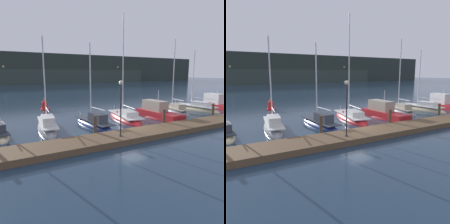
% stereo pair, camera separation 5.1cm
% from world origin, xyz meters
% --- Properties ---
extents(ground_plane, '(400.00, 400.00, 0.00)m').
position_xyz_m(ground_plane, '(0.00, 0.00, 0.00)').
color(ground_plane, '#1E3347').
extents(dock, '(45.01, 2.80, 0.45)m').
position_xyz_m(dock, '(0.00, -1.92, 0.23)').
color(dock, brown).
rests_on(dock, ground).
extents(mooring_pile_2, '(0.28, 0.28, 1.81)m').
position_xyz_m(mooring_pile_2, '(-3.73, -0.27, 0.90)').
color(mooring_pile_2, '#4C3D2D').
rests_on(mooring_pile_2, ground).
extents(mooring_pile_3, '(0.28, 0.28, 1.71)m').
position_xyz_m(mooring_pile_3, '(3.73, -0.27, 0.86)').
color(mooring_pile_3, '#4C3D2D').
rests_on(mooring_pile_3, ground).
extents(mooring_pile_4, '(0.28, 0.28, 1.78)m').
position_xyz_m(mooring_pile_4, '(11.20, -0.27, 0.89)').
color(mooring_pile_4, '#4C3D2D').
rests_on(mooring_pile_4, ground).
extents(sailboat_berth_4, '(2.73, 7.53, 9.30)m').
position_xyz_m(sailboat_berth_4, '(-6.51, 4.22, 0.13)').
color(sailboat_berth_4, gray).
rests_on(sailboat_berth_4, ground).
extents(sailboat_berth_5, '(2.09, 6.97, 8.61)m').
position_xyz_m(sailboat_berth_5, '(-2.15, 3.31, 0.17)').
color(sailboat_berth_5, navy).
rests_on(sailboat_berth_5, ground).
extents(sailboat_berth_6, '(3.71, 8.13, 12.29)m').
position_xyz_m(sailboat_berth_6, '(2.27, 4.49, 0.11)').
color(sailboat_berth_6, red).
rests_on(sailboat_berth_6, ground).
extents(motorboat_berth_7, '(2.15, 7.17, 3.73)m').
position_xyz_m(motorboat_berth_7, '(6.10, 3.28, 0.39)').
color(motorboat_berth_7, red).
rests_on(motorboat_berth_7, ground).
extents(sailboat_berth_8, '(2.96, 6.40, 10.19)m').
position_xyz_m(sailboat_berth_8, '(10.30, 4.77, 0.12)').
color(sailboat_berth_8, gray).
rests_on(sailboat_berth_8, ground).
extents(sailboat_berth_9, '(3.12, 7.47, 9.02)m').
position_xyz_m(sailboat_berth_9, '(14.47, 4.82, 0.12)').
color(sailboat_berth_9, beige).
rests_on(sailboat_berth_9, ground).
extents(motorboat_berth_10, '(2.70, 6.49, 3.87)m').
position_xyz_m(motorboat_berth_10, '(18.72, 4.49, 0.34)').
color(motorboat_berth_10, red).
rests_on(motorboat_berth_10, ground).
extents(channel_buoy, '(1.28, 1.28, 1.74)m').
position_xyz_m(channel_buoy, '(-4.07, 15.83, 0.63)').
color(channel_buoy, red).
rests_on(channel_buoy, ground).
extents(dock_lamppost, '(0.32, 0.32, 4.22)m').
position_xyz_m(dock_lamppost, '(-2.55, -2.27, 3.25)').
color(dock_lamppost, '#2D2D33').
rests_on(dock_lamppost, dock).
extents(hillside_backdrop, '(240.00, 23.00, 15.20)m').
position_xyz_m(hillside_backdrop, '(-0.16, 104.88, 7.00)').
color(hillside_backdrop, '#28332D').
rests_on(hillside_backdrop, ground).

